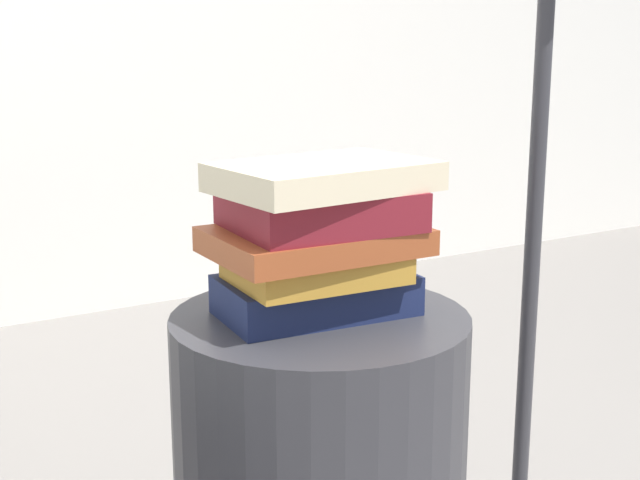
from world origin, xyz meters
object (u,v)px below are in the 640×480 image
(book_ochre, at_px, (316,268))
(book_navy, at_px, (315,295))
(book_rust, at_px, (316,241))
(book_maroon, at_px, (320,209))
(book_cream, at_px, (327,176))

(book_ochre, bearing_deg, book_navy, 64.97)
(book_rust, xyz_separation_m, book_maroon, (0.01, 0.00, 0.05))
(book_navy, distance_m, book_maroon, 0.13)
(book_navy, relative_size, book_rust, 0.95)
(book_cream, bearing_deg, book_ochre, 166.34)
(book_ochre, xyz_separation_m, book_maroon, (0.01, 0.01, 0.08))
(book_navy, xyz_separation_m, book_maroon, (-0.00, -0.01, 0.13))
(book_ochre, xyz_separation_m, book_rust, (0.00, 0.00, 0.04))
(book_maroon, bearing_deg, book_rust, -152.70)
(book_navy, xyz_separation_m, book_cream, (0.01, -0.02, 0.18))
(book_navy, bearing_deg, book_cream, -70.39)
(book_rust, relative_size, book_maroon, 1.18)
(book_ochre, distance_m, book_rust, 0.04)
(book_rust, height_order, book_cream, book_cream)
(book_navy, relative_size, book_ochre, 1.19)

